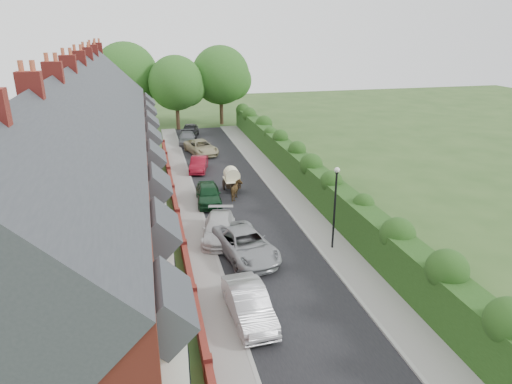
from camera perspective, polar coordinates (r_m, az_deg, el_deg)
ground at (r=23.77m, az=5.49°, el=-12.29°), size 140.00×140.00×0.00m
road at (r=33.08m, az=-1.44°, el=-2.43°), size 6.00×58.00×0.02m
pavement_hedge_side at (r=34.08m, az=5.31°, el=-1.72°), size 2.20×58.00×0.12m
pavement_house_side at (r=32.55m, az=-8.09°, el=-2.93°), size 1.70×58.00×0.12m
kerb_hedge_side at (r=33.78m, az=3.62°, el=-1.87°), size 0.18×58.00×0.13m
kerb_house_side at (r=32.61m, az=-6.70°, el=-2.80°), size 0.18×58.00×0.13m
hedge at (r=34.14m, az=8.26°, el=0.95°), size 2.10×58.00×2.85m
terrace_row at (r=30.29m, az=-20.67°, el=3.05°), size 9.05×40.50×11.50m
garden_wall_row at (r=31.41m, az=-9.76°, el=-3.11°), size 0.35×40.35×1.10m
lamppost at (r=26.77m, az=9.88°, el=-0.75°), size 0.32×0.32×5.16m
tree_far_left at (r=59.52m, az=-9.65°, el=13.14°), size 7.14×6.80×9.29m
tree_far_right at (r=62.14m, az=-4.10°, el=14.21°), size 7.98×7.60×10.31m
tree_far_back at (r=62.28m, az=-15.53°, el=13.85°), size 8.40×8.00×10.82m
car_silver_a at (r=21.39m, az=-0.91°, el=-13.82°), size 1.87×4.71×1.53m
car_silver_b at (r=26.56m, az=-1.37°, el=-6.53°), size 3.66×6.05×1.57m
car_white at (r=28.79m, az=-4.66°, el=-4.57°), size 2.98×5.15×1.40m
car_green at (r=34.51m, az=-5.99°, el=-0.23°), size 2.06×4.53×1.51m
car_red at (r=42.40m, az=-7.17°, el=3.48°), size 2.25×4.20×1.31m
car_beige at (r=48.10m, az=-6.88°, el=5.57°), size 3.53×5.56×1.43m
car_grey at (r=52.59m, az=-8.59°, el=6.68°), size 2.34×4.67×1.30m
car_black at (r=55.39m, az=-8.28°, el=7.54°), size 2.81×5.02×1.61m
horse at (r=35.16m, az=-2.48°, el=0.19°), size 1.31×1.86×1.43m
horse_cart at (r=36.71m, az=-3.04°, el=1.79°), size 1.27×2.81×2.03m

